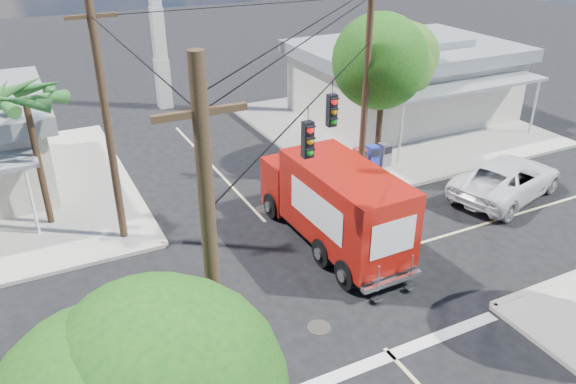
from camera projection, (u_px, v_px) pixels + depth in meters
ground at (315, 274)px, 18.80m from camera, size 120.00×120.00×0.00m
sidewalk_ne at (389, 125)px, 31.84m from camera, size 14.12×14.12×0.14m
road_markings at (338, 298)px, 17.62m from camera, size 32.00×32.00×0.01m
building_ne at (404, 78)px, 32.35m from camera, size 11.80×10.20×4.50m
radio_tower at (156, 13)px, 32.47m from camera, size 0.80×0.80×17.00m
tree_ne_front at (384, 66)px, 24.97m from camera, size 4.21×4.14×6.66m
tree_ne_back at (401, 62)px, 28.03m from camera, size 3.77×3.66×5.82m
palm_nw_front at (25, 99)px, 19.53m from camera, size 3.01×3.08×5.59m
utility_poles at (248, 136)px, 17.36m from camera, size 12.00×10.68×9.00m
vending_boxes at (372, 157)px, 26.06m from camera, size 1.90×0.50×1.10m
delivery_truck at (334, 204)px, 19.86m from camera, size 2.54×7.50×3.22m
parked_car at (507, 179)px, 23.68m from camera, size 6.31×4.15×1.61m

